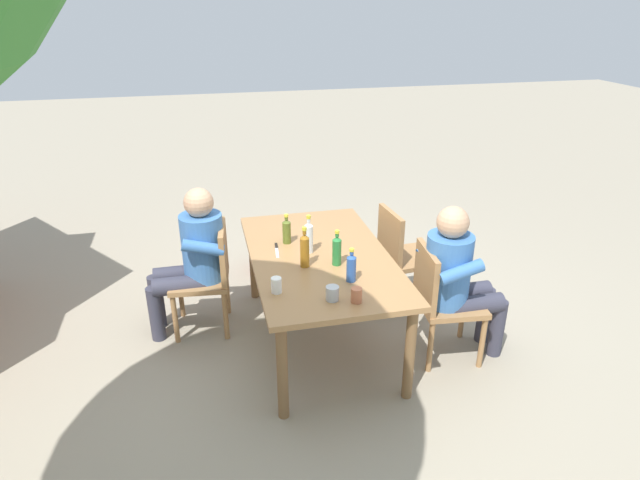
% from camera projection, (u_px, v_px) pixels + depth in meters
% --- Properties ---
extents(ground_plane, '(24.00, 24.00, 0.00)m').
position_uv_depth(ground_plane, '(320.00, 339.00, 4.21)').
color(ground_plane, gray).
extents(dining_table, '(1.71, 0.99, 0.73)m').
position_uv_depth(dining_table, '(320.00, 265.00, 3.95)').
color(dining_table, '#A37547').
rests_on(dining_table, ground_plane).
extents(chair_far_right, '(0.48, 0.48, 0.87)m').
position_uv_depth(chair_far_right, '(210.00, 273.00, 4.18)').
color(chair_far_right, '#A37547').
rests_on(chair_far_right, ground_plane).
extents(chair_near_left, '(0.48, 0.48, 0.87)m').
position_uv_depth(chair_near_left, '(440.00, 297.00, 3.84)').
color(chair_near_left, '#A37547').
rests_on(chair_near_left, ground_plane).
extents(chair_near_right, '(0.48, 0.48, 0.87)m').
position_uv_depth(chair_near_right, '(402.00, 252.00, 4.51)').
color(chair_near_right, '#A37547').
rests_on(chair_near_right, ground_plane).
extents(person_in_white_shirt, '(0.47, 0.61, 1.18)m').
position_uv_depth(person_in_white_shirt, '(193.00, 254.00, 4.10)').
color(person_in_white_shirt, '#3D70B2').
rests_on(person_in_white_shirt, ground_plane).
extents(person_in_plaid_shirt, '(0.47, 0.61, 1.18)m').
position_uv_depth(person_in_plaid_shirt, '(457.00, 275.00, 3.79)').
color(person_in_plaid_shirt, '#3D70B2').
rests_on(person_in_plaid_shirt, ground_plane).
extents(bottle_amber, '(0.06, 0.06, 0.30)m').
position_uv_depth(bottle_amber, '(305.00, 250.00, 3.70)').
color(bottle_amber, '#996019').
rests_on(bottle_amber, dining_table).
extents(bottle_blue, '(0.06, 0.06, 0.24)m').
position_uv_depth(bottle_blue, '(351.00, 267.00, 3.52)').
color(bottle_blue, '#2D56A3').
rests_on(bottle_blue, dining_table).
extents(bottle_green, '(0.06, 0.06, 0.26)m').
position_uv_depth(bottle_green, '(337.00, 250.00, 3.73)').
color(bottle_green, '#287A38').
rests_on(bottle_green, dining_table).
extents(bottle_olive, '(0.06, 0.06, 0.23)m').
position_uv_depth(bottle_olive, '(287.00, 231.00, 4.06)').
color(bottle_olive, '#566623').
rests_on(bottle_olive, dining_table).
extents(bottle_clear, '(0.06, 0.06, 0.29)m').
position_uv_depth(bottle_clear, '(309.00, 237.00, 3.91)').
color(bottle_clear, white).
rests_on(bottle_clear, dining_table).
extents(cup_white, '(0.07, 0.07, 0.10)m').
position_uv_depth(cup_white, '(276.00, 285.00, 3.40)').
color(cup_white, white).
rests_on(cup_white, dining_table).
extents(cup_terracotta, '(0.07, 0.07, 0.10)m').
position_uv_depth(cup_terracotta, '(356.00, 295.00, 3.29)').
color(cup_terracotta, '#BC6B47').
rests_on(cup_terracotta, dining_table).
extents(cup_steel, '(0.08, 0.08, 0.09)m').
position_uv_depth(cup_steel, '(332.00, 293.00, 3.32)').
color(cup_steel, '#B2B7BC').
rests_on(cup_steel, dining_table).
extents(table_knife, '(0.24, 0.04, 0.01)m').
position_uv_depth(table_knife, '(277.00, 249.00, 3.99)').
color(table_knife, silver).
rests_on(table_knife, dining_table).
extents(backpack_by_near_side, '(0.33, 0.24, 0.45)m').
position_uv_depth(backpack_by_near_side, '(334.00, 241.00, 5.37)').
color(backpack_by_near_side, '#47663D').
rests_on(backpack_by_near_side, ground_plane).
extents(backpack_by_far_side, '(0.30, 0.23, 0.41)m').
position_uv_depth(backpack_by_far_side, '(266.00, 250.00, 5.23)').
color(backpack_by_far_side, maroon).
rests_on(backpack_by_far_side, ground_plane).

